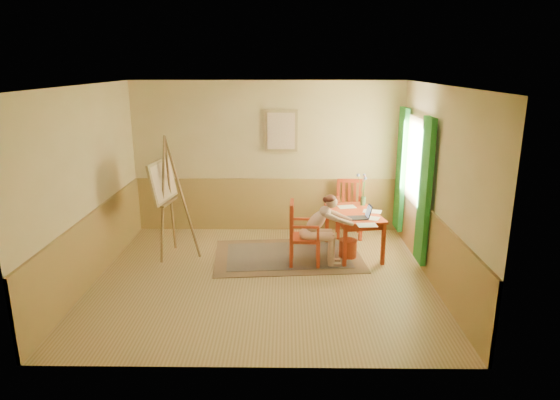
{
  "coord_description": "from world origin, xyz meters",
  "views": [
    {
      "loc": [
        0.34,
        -6.73,
        3.08
      ],
      "look_at": [
        0.25,
        0.55,
        1.05
      ],
      "focal_mm": 31.44,
      "sensor_mm": 36.0,
      "label": 1
    }
  ],
  "objects_px": {
    "chair_left": "(302,233)",
    "chair_back": "(349,208)",
    "easel": "(165,186)",
    "laptop": "(361,216)",
    "figure": "(321,227)",
    "table": "(354,217)"
  },
  "relations": [
    {
      "from": "laptop",
      "to": "easel",
      "type": "bearing_deg",
      "value": 176.16
    },
    {
      "from": "figure",
      "to": "laptop",
      "type": "relative_size",
      "value": 3.02
    },
    {
      "from": "chair_left",
      "to": "table",
      "type": "bearing_deg",
      "value": 28.21
    },
    {
      "from": "chair_left",
      "to": "figure",
      "type": "xyz_separation_m",
      "value": [
        0.3,
        -0.03,
        0.12
      ]
    },
    {
      "from": "laptop",
      "to": "easel",
      "type": "xyz_separation_m",
      "value": [
        -3.13,
        0.21,
        0.43
      ]
    },
    {
      "from": "figure",
      "to": "chair_back",
      "type": "bearing_deg",
      "value": 66.18
    },
    {
      "from": "laptop",
      "to": "table",
      "type": "bearing_deg",
      "value": 100.67
    },
    {
      "from": "table",
      "to": "chair_left",
      "type": "height_order",
      "value": "chair_left"
    },
    {
      "from": "easel",
      "to": "chair_left",
      "type": "bearing_deg",
      "value": -9.01
    },
    {
      "from": "chair_left",
      "to": "chair_back",
      "type": "bearing_deg",
      "value": 56.24
    },
    {
      "from": "chair_left",
      "to": "chair_back",
      "type": "xyz_separation_m",
      "value": [
        0.92,
        1.37,
        0.01
      ]
    },
    {
      "from": "chair_back",
      "to": "laptop",
      "type": "height_order",
      "value": "chair_back"
    },
    {
      "from": "chair_left",
      "to": "figure",
      "type": "bearing_deg",
      "value": -5.51
    },
    {
      "from": "chair_back",
      "to": "easel",
      "type": "distance_m",
      "value": 3.34
    },
    {
      "from": "chair_left",
      "to": "laptop",
      "type": "distance_m",
      "value": 0.99
    },
    {
      "from": "chair_left",
      "to": "easel",
      "type": "relative_size",
      "value": 0.51
    },
    {
      "from": "chair_back",
      "to": "laptop",
      "type": "distance_m",
      "value": 1.26
    },
    {
      "from": "chair_back",
      "to": "chair_left",
      "type": "bearing_deg",
      "value": -123.76
    },
    {
      "from": "chair_back",
      "to": "easel",
      "type": "bearing_deg",
      "value": -161.78
    },
    {
      "from": "laptop",
      "to": "chair_left",
      "type": "bearing_deg",
      "value": -171.72
    },
    {
      "from": "table",
      "to": "chair_left",
      "type": "bearing_deg",
      "value": -151.79
    },
    {
      "from": "table",
      "to": "easel",
      "type": "distance_m",
      "value": 3.12
    }
  ]
}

